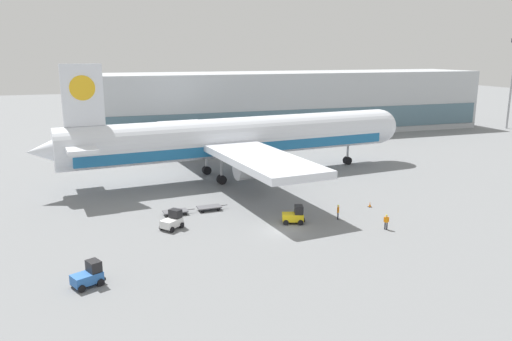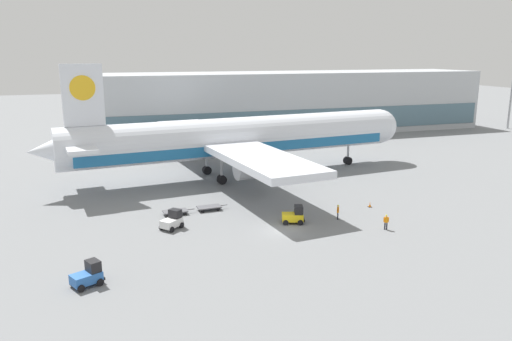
{
  "view_description": "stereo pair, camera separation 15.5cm",
  "coord_description": "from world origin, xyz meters",
  "px_view_note": "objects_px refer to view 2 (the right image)",
  "views": [
    {
      "loc": [
        -18.96,
        -46.4,
        18.3
      ],
      "look_at": [
        0.83,
        10.88,
        4.0
      ],
      "focal_mm": 35.0,
      "sensor_mm": 36.0,
      "label": 1
    },
    {
      "loc": [
        -18.81,
        -46.45,
        18.3
      ],
      "look_at": [
        0.83,
        10.88,
        4.0
      ],
      "focal_mm": 35.0,
      "sensor_mm": 36.0,
      "label": 2
    }
  ],
  "objects_px": {
    "baggage_tug_foreground": "(172,221)",
    "traffic_cone_near": "(370,205)",
    "baggage_dolly_lead": "(175,211)",
    "ground_crew_near": "(386,221)",
    "ground_crew_far": "(338,211)",
    "baggage_dolly_second": "(209,207)",
    "airplane_main": "(235,139)",
    "baggage_tug_mid": "(294,215)",
    "baggage_tug_far": "(88,275)"
  },
  "relations": [
    {
      "from": "baggage_tug_mid",
      "to": "ground_crew_far",
      "type": "relative_size",
      "value": 1.62
    },
    {
      "from": "baggage_tug_foreground",
      "to": "ground_crew_far",
      "type": "bearing_deg",
      "value": -49.29
    },
    {
      "from": "airplane_main",
      "to": "baggage_dolly_lead",
      "type": "bearing_deg",
      "value": -133.46
    },
    {
      "from": "baggage_tug_mid",
      "to": "baggage_tug_far",
      "type": "distance_m",
      "value": 23.32
    },
    {
      "from": "ground_crew_near",
      "to": "ground_crew_far",
      "type": "bearing_deg",
      "value": -30.78
    },
    {
      "from": "baggage_dolly_lead",
      "to": "baggage_dolly_second",
      "type": "height_order",
      "value": "same"
    },
    {
      "from": "baggage_tug_mid",
      "to": "baggage_dolly_lead",
      "type": "relative_size",
      "value": 0.74
    },
    {
      "from": "baggage_tug_foreground",
      "to": "ground_crew_far",
      "type": "relative_size",
      "value": 1.64
    },
    {
      "from": "airplane_main",
      "to": "traffic_cone_near",
      "type": "distance_m",
      "value": 23.62
    },
    {
      "from": "ground_crew_near",
      "to": "traffic_cone_near",
      "type": "xyz_separation_m",
      "value": [
        2.66,
        7.51,
        -0.65
      ]
    },
    {
      "from": "baggage_dolly_lead",
      "to": "ground_crew_near",
      "type": "xyz_separation_m",
      "value": [
        20.29,
        -12.3,
        0.57
      ]
    },
    {
      "from": "baggage_tug_far",
      "to": "baggage_dolly_lead",
      "type": "xyz_separation_m",
      "value": [
        9.8,
        15.81,
        -0.49
      ]
    },
    {
      "from": "traffic_cone_near",
      "to": "baggage_tug_far",
      "type": "bearing_deg",
      "value": -161.41
    },
    {
      "from": "baggage_dolly_lead",
      "to": "baggage_dolly_second",
      "type": "relative_size",
      "value": 1.0
    },
    {
      "from": "ground_crew_near",
      "to": "baggage_dolly_lead",
      "type": "bearing_deg",
      "value": -7.04
    },
    {
      "from": "ground_crew_near",
      "to": "traffic_cone_near",
      "type": "height_order",
      "value": "ground_crew_near"
    },
    {
      "from": "baggage_dolly_lead",
      "to": "ground_crew_near",
      "type": "relative_size",
      "value": 2.25
    },
    {
      "from": "baggage_tug_foreground",
      "to": "baggage_dolly_lead",
      "type": "relative_size",
      "value": 0.75
    },
    {
      "from": "baggage_tug_far",
      "to": "ground_crew_near",
      "type": "xyz_separation_m",
      "value": [
        30.08,
        3.51,
        0.09
      ]
    },
    {
      "from": "traffic_cone_near",
      "to": "ground_crew_near",
      "type": "bearing_deg",
      "value": -109.53
    },
    {
      "from": "airplane_main",
      "to": "baggage_dolly_second",
      "type": "distance_m",
      "value": 17.64
    },
    {
      "from": "baggage_tug_foreground",
      "to": "traffic_cone_near",
      "type": "xyz_separation_m",
      "value": [
        24.05,
        -0.21,
        -0.57
      ]
    },
    {
      "from": "baggage_dolly_lead",
      "to": "baggage_dolly_second",
      "type": "bearing_deg",
      "value": 1.61
    },
    {
      "from": "ground_crew_near",
      "to": "traffic_cone_near",
      "type": "distance_m",
      "value": 8.0
    },
    {
      "from": "baggage_tug_mid",
      "to": "baggage_dolly_second",
      "type": "relative_size",
      "value": 0.74
    },
    {
      "from": "baggage_dolly_lead",
      "to": "airplane_main",
      "type": "bearing_deg",
      "value": 49.48
    },
    {
      "from": "ground_crew_far",
      "to": "baggage_dolly_second",
      "type": "bearing_deg",
      "value": 86.0
    },
    {
      "from": "baggage_dolly_second",
      "to": "ground_crew_near",
      "type": "relative_size",
      "value": 2.25
    },
    {
      "from": "baggage_dolly_lead",
      "to": "ground_crew_far",
      "type": "height_order",
      "value": "ground_crew_far"
    },
    {
      "from": "baggage_tug_foreground",
      "to": "baggage_tug_mid",
      "type": "height_order",
      "value": "same"
    },
    {
      "from": "ground_crew_far",
      "to": "traffic_cone_near",
      "type": "distance_m",
      "value": 6.61
    },
    {
      "from": "baggage_tug_foreground",
      "to": "baggage_tug_far",
      "type": "xyz_separation_m",
      "value": [
        -8.7,
        -11.22,
        0.0
      ]
    },
    {
      "from": "baggage_tug_foreground",
      "to": "baggage_dolly_lead",
      "type": "distance_m",
      "value": 4.74
    },
    {
      "from": "ground_crew_near",
      "to": "baggage_tug_foreground",
      "type": "bearing_deg",
      "value": 4.34
    },
    {
      "from": "baggage_tug_far",
      "to": "baggage_dolly_lead",
      "type": "bearing_deg",
      "value": 33.43
    },
    {
      "from": "baggage_tug_mid",
      "to": "baggage_tug_foreground",
      "type": "bearing_deg",
      "value": -173.35
    },
    {
      "from": "ground_crew_far",
      "to": "traffic_cone_near",
      "type": "bearing_deg",
      "value": -36.36
    },
    {
      "from": "baggage_tug_far",
      "to": "traffic_cone_near",
      "type": "bearing_deg",
      "value": -6.19
    },
    {
      "from": "baggage_tug_mid",
      "to": "baggage_dolly_lead",
      "type": "distance_m",
      "value": 13.92
    },
    {
      "from": "ground_crew_near",
      "to": "traffic_cone_near",
      "type": "bearing_deg",
      "value": -85.35
    },
    {
      "from": "baggage_dolly_second",
      "to": "airplane_main",
      "type": "bearing_deg",
      "value": 59.98
    },
    {
      "from": "baggage_tug_mid",
      "to": "baggage_dolly_lead",
      "type": "bearing_deg",
      "value": 166.85
    },
    {
      "from": "ground_crew_near",
      "to": "baggage_dolly_second",
      "type": "bearing_deg",
      "value": -13.79
    },
    {
      "from": "baggage_tug_far",
      "to": "baggage_dolly_second",
      "type": "xyz_separation_m",
      "value": [
        13.91,
        16.13,
        -0.49
      ]
    },
    {
      "from": "baggage_tug_mid",
      "to": "traffic_cone_near",
      "type": "height_order",
      "value": "baggage_tug_mid"
    },
    {
      "from": "baggage_tug_mid",
      "to": "ground_crew_near",
      "type": "xyz_separation_m",
      "value": [
        8.4,
        -5.08,
        0.09
      ]
    },
    {
      "from": "airplane_main",
      "to": "traffic_cone_near",
      "type": "height_order",
      "value": "airplane_main"
    },
    {
      "from": "baggage_tug_mid",
      "to": "airplane_main",
      "type": "bearing_deg",
      "value": 108.49
    },
    {
      "from": "baggage_tug_far",
      "to": "ground_crew_far",
      "type": "height_order",
      "value": "baggage_tug_far"
    },
    {
      "from": "baggage_tug_foreground",
      "to": "ground_crew_near",
      "type": "bearing_deg",
      "value": -59.49
    }
  ]
}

